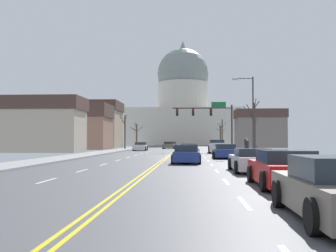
{
  "coord_description": "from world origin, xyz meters",
  "views": [
    {
      "loc": [
        2.13,
        -39.68,
        1.61
      ],
      "look_at": [
        -1.37,
        23.9,
        3.79
      ],
      "focal_mm": 43.08,
      "sensor_mm": 36.0,
      "label": 1
    }
  ],
  "objects_px": {
    "street_lamp_right": "(250,109)",
    "pickup_truck_near_00": "(217,147)",
    "sedan_oncoming_01": "(169,145)",
    "pedestrian_00": "(247,146)",
    "sedan_near_02": "(225,152)",
    "bicycle_parked": "(256,151)",
    "sedan_oncoming_02": "(172,145)",
    "sedan_near_04": "(251,161)",
    "sedan_near_05": "(284,169)",
    "sedan_oncoming_00": "(140,147)",
    "signal_gantry": "(210,116)",
    "pedestrian_01": "(246,144)",
    "sedan_near_01": "(189,150)",
    "sedan_near_03": "(186,155)"
  },
  "relations": [
    {
      "from": "signal_gantry",
      "to": "pedestrian_00",
      "type": "height_order",
      "value": "signal_gantry"
    },
    {
      "from": "street_lamp_right",
      "to": "pedestrian_01",
      "type": "distance_m",
      "value": 6.54
    },
    {
      "from": "pickup_truck_near_00",
      "to": "sedan_near_01",
      "type": "bearing_deg",
      "value": -115.35
    },
    {
      "from": "sedan_oncoming_02",
      "to": "street_lamp_right",
      "type": "bearing_deg",
      "value": -78.32
    },
    {
      "from": "sedan_oncoming_00",
      "to": "pedestrian_00",
      "type": "xyz_separation_m",
      "value": [
        12.9,
        -20.31,
        0.41
      ]
    },
    {
      "from": "sedan_near_01",
      "to": "sedan_near_02",
      "type": "bearing_deg",
      "value": -66.94
    },
    {
      "from": "signal_gantry",
      "to": "sedan_near_03",
      "type": "relative_size",
      "value": 1.81
    },
    {
      "from": "street_lamp_right",
      "to": "sedan_near_01",
      "type": "height_order",
      "value": "street_lamp_right"
    },
    {
      "from": "sedan_near_05",
      "to": "pedestrian_01",
      "type": "height_order",
      "value": "pedestrian_01"
    },
    {
      "from": "sedan_oncoming_01",
      "to": "bicycle_parked",
      "type": "bearing_deg",
      "value": -72.04
    },
    {
      "from": "pedestrian_00",
      "to": "signal_gantry",
      "type": "bearing_deg",
      "value": 101.96
    },
    {
      "from": "sedan_near_03",
      "to": "pedestrian_00",
      "type": "bearing_deg",
      "value": 63.57
    },
    {
      "from": "sedan_near_04",
      "to": "pedestrian_00",
      "type": "relative_size",
      "value": 2.91
    },
    {
      "from": "street_lamp_right",
      "to": "bicycle_parked",
      "type": "relative_size",
      "value": 4.27
    },
    {
      "from": "pickup_truck_near_00",
      "to": "pedestrian_01",
      "type": "relative_size",
      "value": 3.03
    },
    {
      "from": "sedan_oncoming_02",
      "to": "pedestrian_01",
      "type": "xyz_separation_m",
      "value": [
        10.0,
        -41.31,
        0.56
      ]
    },
    {
      "from": "sedan_near_04",
      "to": "sedan_oncoming_00",
      "type": "xyz_separation_m",
      "value": [
        -10.46,
        39.26,
        0.04
      ]
    },
    {
      "from": "pickup_truck_near_00",
      "to": "sedan_oncoming_02",
      "type": "bearing_deg",
      "value": 101.27
    },
    {
      "from": "pickup_truck_near_00",
      "to": "pedestrian_01",
      "type": "distance_m",
      "value": 5.95
    },
    {
      "from": "sedan_oncoming_01",
      "to": "pickup_truck_near_00",
      "type": "bearing_deg",
      "value": -72.67
    },
    {
      "from": "street_lamp_right",
      "to": "pickup_truck_near_00",
      "type": "relative_size",
      "value": 1.42
    },
    {
      "from": "sedan_near_05",
      "to": "sedan_oncoming_02",
      "type": "bearing_deg",
      "value": 95.62
    },
    {
      "from": "signal_gantry",
      "to": "sedan_near_03",
      "type": "bearing_deg",
      "value": -96.46
    },
    {
      "from": "pickup_truck_near_00",
      "to": "sedan_oncoming_01",
      "type": "height_order",
      "value": "pickup_truck_near_00"
    },
    {
      "from": "sedan_oncoming_02",
      "to": "pedestrian_01",
      "type": "relative_size",
      "value": 2.63
    },
    {
      "from": "street_lamp_right",
      "to": "pickup_truck_near_00",
      "type": "distance_m",
      "value": 11.69
    },
    {
      "from": "sedan_near_01",
      "to": "sedan_oncoming_01",
      "type": "xyz_separation_m",
      "value": [
        -3.71,
        30.28,
        0.02
      ]
    },
    {
      "from": "sedan_near_04",
      "to": "pickup_truck_near_00",
      "type": "bearing_deg",
      "value": 89.49
    },
    {
      "from": "signal_gantry",
      "to": "street_lamp_right",
      "type": "xyz_separation_m",
      "value": [
        3.2,
        -13.95,
        -0.16
      ]
    },
    {
      "from": "sedan_near_04",
      "to": "sedan_oncoming_01",
      "type": "distance_m",
      "value": 52.87
    },
    {
      "from": "street_lamp_right",
      "to": "sedan_oncoming_00",
      "type": "relative_size",
      "value": 1.72
    },
    {
      "from": "sedan_oncoming_01",
      "to": "pedestrian_00",
      "type": "distance_m",
      "value": 34.76
    },
    {
      "from": "pickup_truck_near_00",
      "to": "sedan_near_01",
      "type": "distance_m",
      "value": 8.08
    },
    {
      "from": "sedan_near_03",
      "to": "sedan_near_05",
      "type": "relative_size",
      "value": 0.98
    },
    {
      "from": "sedan_oncoming_01",
      "to": "sedan_near_05",
      "type": "bearing_deg",
      "value": -83.17
    },
    {
      "from": "sedan_near_04",
      "to": "sedan_near_05",
      "type": "xyz_separation_m",
      "value": [
        0.15,
        -6.45,
        0.04
      ]
    },
    {
      "from": "pedestrian_00",
      "to": "sedan_near_03",
      "type": "bearing_deg",
      "value": -116.43
    },
    {
      "from": "sedan_oncoming_01",
      "to": "pedestrian_00",
      "type": "height_order",
      "value": "pedestrian_00"
    },
    {
      "from": "pickup_truck_near_00",
      "to": "sedan_near_05",
      "type": "xyz_separation_m",
      "value": [
        -0.11,
        -35.89,
        -0.13
      ]
    },
    {
      "from": "signal_gantry",
      "to": "sedan_oncoming_01",
      "type": "xyz_separation_m",
      "value": [
        -6.45,
        19.78,
        -4.19
      ]
    },
    {
      "from": "pickup_truck_near_00",
      "to": "pedestrian_00",
      "type": "distance_m",
      "value": 10.72
    },
    {
      "from": "sedan_oncoming_00",
      "to": "sedan_oncoming_01",
      "type": "distance_m",
      "value": 13.63
    },
    {
      "from": "bicycle_parked",
      "to": "sedan_oncoming_02",
      "type": "bearing_deg",
      "value": 103.01
    },
    {
      "from": "sedan_oncoming_02",
      "to": "pedestrian_00",
      "type": "distance_m",
      "value": 47.52
    },
    {
      "from": "sedan_near_03",
      "to": "sedan_near_05",
      "type": "distance_m",
      "value": 14.22
    },
    {
      "from": "bicycle_parked",
      "to": "sedan_near_04",
      "type": "bearing_deg",
      "value": -99.96
    },
    {
      "from": "sedan_near_02",
      "to": "bicycle_parked",
      "type": "distance_m",
      "value": 6.52
    },
    {
      "from": "sedan_near_05",
      "to": "sedan_oncoming_02",
      "type": "relative_size",
      "value": 0.96
    },
    {
      "from": "sedan_near_03",
      "to": "sedan_oncoming_00",
      "type": "distance_m",
      "value": 32.7
    },
    {
      "from": "pickup_truck_near_00",
      "to": "sedan_oncoming_02",
      "type": "xyz_separation_m",
      "value": [
        -7.19,
        36.09,
        -0.16
      ]
    }
  ]
}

